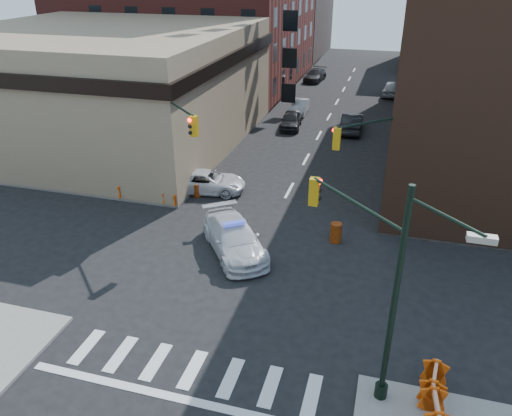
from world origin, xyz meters
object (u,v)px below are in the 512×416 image
Objects in this scene: parked_car_enear at (352,122)px; barricade_se_a at (433,382)px; police_car at (234,238)px; parked_car_wnear at (291,120)px; pedestrian_a at (140,178)px; barrel_bank at (197,190)px; parked_car_wfar at (300,107)px; barrel_road at (336,233)px; pickup at (207,182)px; barricade_nw_a at (171,198)px; pedestrian_b at (135,184)px.

parked_car_enear is 3.66× the size of barricade_se_a.
parked_car_wnear is at bearing 59.13° from police_car.
pedestrian_a is 2.00× the size of barrel_bank.
parked_car_wfar is 3.81× the size of barrel_road.
barrel_bank is 0.66× the size of barricade_se_a.
parked_car_wfar is at bearing 83.12° from barrel_bank.
barrel_road is at bearing -76.05° from parked_car_wfar.
police_car is 7.89m from pickup.
parked_car_wnear is 18.18m from barricade_nw_a.
pickup is at bearing 85.78° from police_car.
barricade_nw_a is (-10.34, 1.57, 0.01)m from barrel_road.
police_car is 9.12m from pedestrian_b.
parked_car_enear is 4.53× the size of barrel_road.
parked_car_enear reaches higher than parked_car_wnear.
police_car is at bearing -157.24° from pickup.
parked_car_enear is 20.38m from barricade_nw_a.
police_car is at bearing -9.17° from pedestrian_a.
parked_car_wnear is 5.42m from parked_car_enear.
barricade_se_a is (13.69, -14.09, -0.04)m from pickup.
barricade_se_a is (17.82, -12.78, -0.38)m from pedestrian_a.
police_car reaches higher than barricade_se_a.
parked_car_wfar is at bearing 91.48° from barricade_nw_a.
parked_car_wfar is at bearing -14.73° from pickup.
barricade_nw_a reaches higher than barrel_bank.
barrel_road reaches higher than barrel_bank.
barrel_road is (1.27, -19.82, -0.27)m from parked_car_enear.
pedestrian_a is at bearing 82.38° from pedestrian_b.
pedestrian_a is at bearing 61.96° from barricade_se_a.
barricade_se_a is at bearing -43.22° from barrel_bank.
police_car is 5.31× the size of barricade_nw_a.
barricade_se_a is at bearing -52.03° from pedestrian_b.
parked_car_wnear is 3.92× the size of barrel_road.
police_car is 26.78m from parked_car_wfar.
pedestrian_b is 13.09m from barrel_road.
parked_car_wnear is (-1.74, 21.87, -0.10)m from police_car.
parked_car_wfar is at bearing 105.71° from barrel_road.
pedestrian_b is 2.04× the size of barrel_bank.
barrel_bank is at bearing 30.04° from pedestrian_a.
parked_car_wfar is (2.21, 19.96, -0.01)m from pickup.
parked_car_wnear is 18.60m from pedestrian_b.
parked_car_wfar reaches higher than barricade_se_a.
pedestrian_a reaches higher than pickup.
barricade_se_a is at bearing -73.13° from parked_car_wfar.
pedestrian_a is at bearing 164.27° from barricade_nw_a.
police_car is 3.14× the size of pedestrian_b.
police_car is at bearing -46.99° from pedestrian_b.
pickup is 3.72× the size of barricade_se_a.
pickup is 3.00m from barricade_nw_a.
police_car is at bearing 60.21° from barricade_se_a.
barricade_nw_a is at bearing -24.99° from pedestrian_b.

